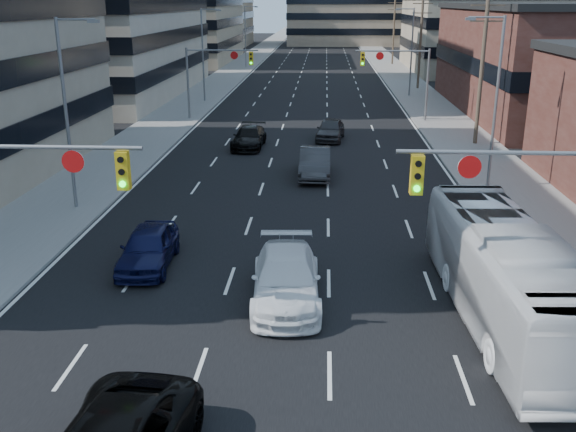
# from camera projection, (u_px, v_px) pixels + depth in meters

# --- Properties ---
(road_surface) EXTENTS (18.00, 300.00, 0.02)m
(road_surface) POSITION_uv_depth(u_px,v_px,m) (318.00, 49.00, 134.90)
(road_surface) COLOR black
(road_surface) RESTS_ON ground
(sidewalk_left) EXTENTS (5.00, 300.00, 0.15)m
(sidewalk_left) POSITION_uv_depth(u_px,v_px,m) (264.00, 49.00, 135.50)
(sidewalk_left) COLOR slate
(sidewalk_left) RESTS_ON ground
(sidewalk_right) EXTENTS (5.00, 300.00, 0.15)m
(sidewalk_right) POSITION_uv_depth(u_px,v_px,m) (373.00, 49.00, 134.27)
(sidewalk_right) COLOR slate
(sidewalk_right) RESTS_ON ground
(office_left_far) EXTENTS (20.00, 30.00, 16.00)m
(office_left_far) POSITION_uv_depth(u_px,v_px,m) (170.00, 12.00, 105.25)
(office_left_far) COLOR gray
(office_left_far) RESTS_ON ground
(office_right_far) EXTENTS (22.00, 28.00, 14.00)m
(office_right_far) POSITION_uv_depth(u_px,v_px,m) (490.00, 21.00, 91.59)
(office_right_far) COLOR gray
(office_right_far) RESTS_ON ground
(bg_block_right) EXTENTS (22.00, 22.00, 12.00)m
(bg_block_right) POSITION_uv_depth(u_px,v_px,m) (475.00, 20.00, 131.28)
(bg_block_right) COLOR gray
(bg_block_right) RESTS_ON ground
(signal_near_left) EXTENTS (6.59, 0.33, 6.00)m
(signal_near_left) POSITION_uv_depth(u_px,v_px,m) (11.00, 197.00, 18.47)
(signal_near_left) COLOR slate
(signal_near_left) RESTS_ON ground
(signal_near_right) EXTENTS (6.59, 0.33, 6.00)m
(signal_near_right) POSITION_uv_depth(u_px,v_px,m) (538.00, 205.00, 17.67)
(signal_near_right) COLOR slate
(signal_near_right) RESTS_ON ground
(signal_far_left) EXTENTS (6.09, 0.33, 6.00)m
(signal_far_left) POSITION_uv_depth(u_px,v_px,m) (215.00, 69.00, 53.50)
(signal_far_left) COLOR slate
(signal_far_left) RESTS_ON ground
(signal_far_right) EXTENTS (6.09, 0.33, 6.00)m
(signal_far_right) POSITION_uv_depth(u_px,v_px,m) (400.00, 70.00, 52.68)
(signal_far_right) COLOR slate
(signal_far_right) RESTS_ON ground
(utility_pole_block) EXTENTS (2.20, 0.28, 11.00)m
(utility_pole_block) POSITION_uv_depth(u_px,v_px,m) (483.00, 61.00, 43.46)
(utility_pole_block) COLOR #4C3D2D
(utility_pole_block) RESTS_ON ground
(utility_pole_midblock) EXTENTS (2.20, 0.28, 11.00)m
(utility_pole_midblock) POSITION_uv_depth(u_px,v_px,m) (421.00, 37.00, 71.85)
(utility_pole_midblock) COLOR #4C3D2D
(utility_pole_midblock) RESTS_ON ground
(utility_pole_distant) EXTENTS (2.20, 0.28, 11.00)m
(utility_pole_distant) POSITION_uv_depth(u_px,v_px,m) (394.00, 27.00, 100.24)
(utility_pole_distant) COLOR #4C3D2D
(utility_pole_distant) RESTS_ON ground
(streetlight_left_near) EXTENTS (2.03, 0.22, 9.00)m
(streetlight_left_near) POSITION_uv_depth(u_px,v_px,m) (69.00, 106.00, 29.75)
(streetlight_left_near) COLOR slate
(streetlight_left_near) RESTS_ON ground
(streetlight_left_mid) EXTENTS (2.03, 0.22, 9.00)m
(streetlight_left_mid) POSITION_uv_depth(u_px,v_px,m) (204.00, 50.00, 62.87)
(streetlight_left_mid) COLOR slate
(streetlight_left_mid) RESTS_ON ground
(streetlight_left_far) EXTENTS (2.03, 0.22, 9.00)m
(streetlight_left_far) POSITION_uv_depth(u_px,v_px,m) (246.00, 33.00, 95.99)
(streetlight_left_far) COLOR slate
(streetlight_left_far) RESTS_ON ground
(streetlight_right_near) EXTENTS (2.03, 0.22, 9.00)m
(streetlight_right_near) POSITION_uv_depth(u_px,v_px,m) (494.00, 94.00, 33.38)
(streetlight_right_near) COLOR slate
(streetlight_right_near) RESTS_ON ground
(streetlight_right_far) EXTENTS (2.03, 0.22, 9.00)m
(streetlight_right_far) POSITION_uv_depth(u_px,v_px,m) (410.00, 48.00, 66.50)
(streetlight_right_far) COLOR slate
(streetlight_right_far) RESTS_ON ground
(white_van) EXTENTS (2.57, 5.69, 1.62)m
(white_van) POSITION_uv_depth(u_px,v_px,m) (286.00, 279.00, 21.57)
(white_van) COLOR white
(white_van) RESTS_ON ground
(transit_bus) EXTENTS (3.21, 11.56, 3.19)m
(transit_bus) POSITION_uv_depth(u_px,v_px,m) (507.00, 275.00, 19.95)
(transit_bus) COLOR silver
(transit_bus) RESTS_ON ground
(sedan_blue) EXTENTS (2.01, 4.62, 1.55)m
(sedan_blue) POSITION_uv_depth(u_px,v_px,m) (148.00, 247.00, 24.40)
(sedan_blue) COLOR #0D1035
(sedan_blue) RESTS_ON ground
(sedan_grey_center) EXTENTS (1.75, 5.01, 1.65)m
(sedan_grey_center) POSITION_uv_depth(u_px,v_px,m) (315.00, 163.00, 36.89)
(sedan_grey_center) COLOR #2C2C2F
(sedan_grey_center) RESTS_ON ground
(sedan_black_far) EXTENTS (2.20, 5.04, 1.44)m
(sedan_black_far) POSITION_uv_depth(u_px,v_px,m) (249.00, 137.00, 44.29)
(sedan_black_far) COLOR black
(sedan_black_far) RESTS_ON ground
(sedan_grey_right) EXTENTS (2.33, 4.74, 1.55)m
(sedan_grey_right) POSITION_uv_depth(u_px,v_px,m) (330.00, 129.00, 46.74)
(sedan_grey_right) COLOR #2D2D30
(sedan_grey_right) RESTS_ON ground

